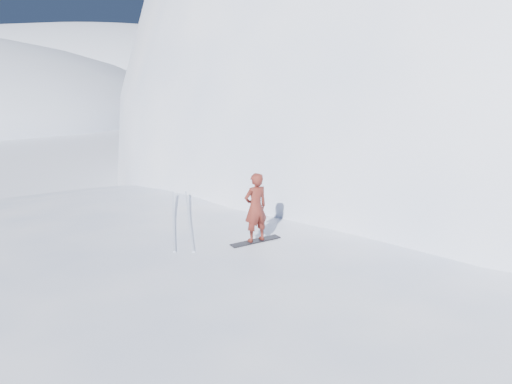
# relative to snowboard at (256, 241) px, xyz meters

# --- Properties ---
(near_ridge) EXTENTS (36.00, 28.00, 4.80)m
(near_ridge) POSITION_rel_snowboard_xyz_m (-0.64, -0.22, -2.41)
(near_ridge) COLOR white
(near_ridge) RESTS_ON ground
(peak_shoulder) EXTENTS (28.00, 24.00, 18.00)m
(peak_shoulder) POSITION_rel_snowboard_xyz_m (8.36, 16.78, -2.41)
(peak_shoulder) COLOR white
(peak_shoulder) RESTS_ON ground
(far_ridge_c) EXTENTS (140.00, 90.00, 36.00)m
(far_ridge_c) POSITION_rel_snowboard_xyz_m (-41.64, 106.78, -2.41)
(far_ridge_c) COLOR white
(far_ridge_c) RESTS_ON ground
(wind_bumps) EXTENTS (16.00, 14.40, 1.00)m
(wind_bumps) POSITION_rel_snowboard_xyz_m (-2.20, -1.10, -2.41)
(wind_bumps) COLOR white
(wind_bumps) RESTS_ON ground
(snowboard) EXTENTS (1.36, 1.00, 0.02)m
(snowboard) POSITION_rel_snowboard_xyz_m (0.00, 0.00, 0.00)
(snowboard) COLOR black
(snowboard) RESTS_ON near_ridge
(snowboarder) EXTENTS (0.81, 0.73, 1.85)m
(snowboarder) POSITION_rel_snowboard_xyz_m (0.00, 0.00, 0.94)
(snowboarder) COLOR maroon
(snowboarder) RESTS_ON snowboard
(board_tracks) EXTENTS (1.68, 5.90, 0.04)m
(board_tracks) POSITION_rel_snowboard_xyz_m (-2.36, 2.19, 0.01)
(board_tracks) COLOR silver
(board_tracks) RESTS_ON ground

